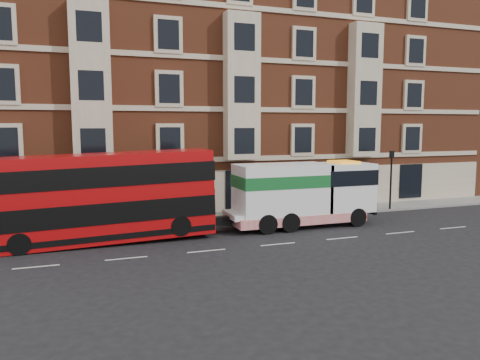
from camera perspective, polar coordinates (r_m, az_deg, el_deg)
name	(u,v)px	position (r m, az deg, el deg)	size (l,w,h in m)	color
ground	(278,244)	(25.52, 4.65, -7.81)	(120.00, 120.00, 0.00)	black
sidewalk	(233,217)	(32.31, -0.88, -4.57)	(90.00, 3.00, 0.15)	slate
victorian_terrace	(209,80)	(39.16, -3.84, 12.08)	(45.00, 12.00, 20.40)	brown
lamp_post_west	(147,186)	(29.23, -11.24, -0.72)	(0.35, 0.15, 4.35)	black
lamp_post_east	(391,175)	(36.49, 17.93, 0.54)	(0.35, 0.15, 4.35)	black
double_decker_bus	(102,196)	(26.42, -16.47, -1.88)	(11.99, 2.75, 4.85)	#AD090B
tow_truck	(301,193)	(29.69, 7.48, -1.61)	(9.60, 2.84, 4.00)	white
pedestrian	(130,213)	(29.28, -13.26, -3.91)	(0.68, 0.45, 1.87)	#1A1B35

